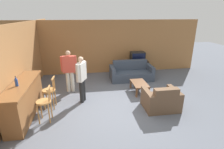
{
  "coord_description": "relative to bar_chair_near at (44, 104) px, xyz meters",
  "views": [
    {
      "loc": [
        -1.03,
        -4.86,
        2.89
      ],
      "look_at": [
        -0.16,
        0.86,
        0.85
      ],
      "focal_mm": 28.0,
      "sensor_mm": 36.0,
      "label": 1
    }
  ],
  "objects": [
    {
      "name": "bar_counter",
      "position": [
        -0.63,
        0.37,
        -0.02
      ],
      "size": [
        0.55,
        2.31,
        1.04
      ],
      "color": "brown",
      "rests_on": "ground_plane"
    },
    {
      "name": "bar_chair_mid",
      "position": [
        -0.0,
        0.76,
        0.0
      ],
      "size": [
        0.43,
        0.43,
        1.03
      ],
      "color": "#B77F42",
      "rests_on": "ground_plane"
    },
    {
      "name": "person_by_window",
      "position": [
        0.55,
        1.93,
        0.36
      ],
      "size": [
        0.59,
        0.19,
        1.6
      ],
      "color": "silver",
      "rests_on": "ground_plane"
    },
    {
      "name": "bottle",
      "position": [
        -0.68,
        0.18,
        0.62
      ],
      "size": [
        0.08,
        0.08,
        0.28
      ],
      "color": "#234293",
      "rests_on": "bar_counter"
    },
    {
      "name": "armchair_near",
      "position": [
        3.47,
        0.13,
        -0.25
      ],
      "size": [
        1.06,
        0.85,
        0.82
      ],
      "color": "brown",
      "rests_on": "ground_plane"
    },
    {
      "name": "wall_back",
      "position": [
        2.22,
        4.07,
        0.76
      ],
      "size": [
        9.4,
        0.08,
        2.6
      ],
      "color": "#9E6B3D",
      "rests_on": "ground_plane"
    },
    {
      "name": "couch_far",
      "position": [
        3.2,
        2.87,
        -0.25
      ],
      "size": [
        1.92,
        0.9,
        0.84
      ],
      "color": "#384251",
      "rests_on": "ground_plane"
    },
    {
      "name": "wall_left",
      "position": [
        -0.97,
        1.73,
        0.76
      ],
      "size": [
        0.08,
        8.7,
        2.6
      ],
      "color": "#9E6B3D",
      "rests_on": "ground_plane"
    },
    {
      "name": "tv",
      "position": [
        3.73,
        3.7,
        0.32
      ],
      "size": [
        0.7,
        0.43,
        0.45
      ],
      "color": "black",
      "rests_on": "tv_unit"
    },
    {
      "name": "ground_plane",
      "position": [
        2.22,
        0.38,
        -0.54
      ],
      "size": [
        24.0,
        24.0,
        0.0
      ],
      "primitive_type": "plane",
      "color": "#565B66"
    },
    {
      "name": "bar_chair_near",
      "position": [
        0.0,
        0.0,
        0.0
      ],
      "size": [
        0.42,
        0.42,
        1.03
      ],
      "color": "#B77F42",
      "rests_on": "ground_plane"
    },
    {
      "name": "person_by_counter",
      "position": [
        1.02,
        1.04,
        0.34
      ],
      "size": [
        0.34,
        0.54,
        1.58
      ],
      "color": "black",
      "rests_on": "ground_plane"
    },
    {
      "name": "tv_unit",
      "position": [
        3.73,
        3.7,
        -0.23
      ],
      "size": [
        1.08,
        0.44,
        0.64
      ],
      "color": "#2D2319",
      "rests_on": "ground_plane"
    },
    {
      "name": "coffee_table",
      "position": [
        3.16,
        1.45,
        -0.23
      ],
      "size": [
        0.53,
        0.92,
        0.38
      ],
      "color": "brown",
      "rests_on": "ground_plane"
    }
  ]
}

